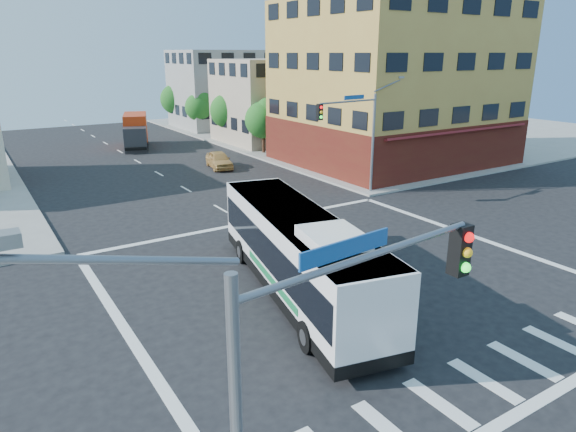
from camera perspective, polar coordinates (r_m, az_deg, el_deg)
ground at (r=23.07m, az=6.55°, el=-7.13°), size 120.00×120.00×0.00m
sidewalk_ne at (r=71.04m, az=11.02°, el=9.62°), size 50.00×50.00×0.15m
corner_building_ne at (r=48.23m, az=11.75°, el=12.86°), size 18.10×15.44×14.00m
building_east_near at (r=58.83m, az=-1.27°, el=12.67°), size 12.06×10.06×9.00m
building_east_far at (r=71.10m, az=-7.30°, el=13.80°), size 12.06×10.06×10.00m
signal_mast_ne at (r=35.24m, az=7.58°, el=9.93°), size 7.91×1.13×8.07m
signal_mast_sw at (r=8.39m, az=4.62°, el=-16.05°), size 7.91×1.01×8.07m
street_tree_a at (r=51.17m, az=-2.64°, el=10.87°), size 3.60×3.60×5.53m
street_tree_b at (r=58.18m, az=-6.66°, el=11.75°), size 3.80×3.80×5.79m
street_tree_c at (r=65.47m, az=-9.79°, el=12.01°), size 3.40×3.40×5.29m
street_tree_d at (r=72.85m, az=-12.34°, el=12.75°), size 4.00×4.00×6.03m
transit_bus at (r=20.94m, az=1.19°, el=-4.10°), size 5.43×13.21×3.82m
box_truck at (r=57.28m, az=-16.55°, el=8.96°), size 4.45×7.96×3.44m
parked_car at (r=45.44m, az=-7.67°, el=6.20°), size 2.47×4.49×1.44m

